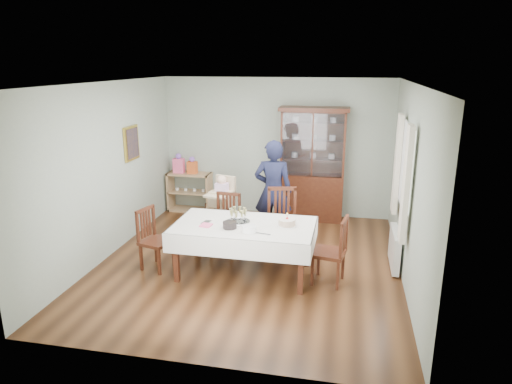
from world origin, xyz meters
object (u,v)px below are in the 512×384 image
(champagne_tray, at_px, (238,218))
(high_chair, at_px, (222,214))
(gift_bag_pink, at_px, (179,164))
(china_cabinet, at_px, (313,163))
(woman, at_px, (273,192))
(sideboard, at_px, (190,192))
(chair_far_right, at_px, (282,236))
(chair_end_left, at_px, (156,251))
(birthday_cake, at_px, (287,223))
(chair_far_left, at_px, (226,235))
(dining_table, at_px, (244,249))
(gift_bag_orange, at_px, (192,166))
(chair_end_right, at_px, (330,263))

(champagne_tray, bearing_deg, high_chair, 115.33)
(gift_bag_pink, bearing_deg, china_cabinet, -0.03)
(woman, bearing_deg, high_chair, 0.50)
(sideboard, bearing_deg, chair_far_right, -40.41)
(china_cabinet, distance_m, gift_bag_pink, 2.71)
(chair_end_left, relative_size, champagne_tray, 2.66)
(sideboard, relative_size, birthday_cake, 3.20)
(chair_far_left, relative_size, gift_bag_pink, 2.36)
(chair_far_left, bearing_deg, sideboard, 128.88)
(dining_table, relative_size, chair_end_left, 2.19)
(birthday_cake, bearing_deg, gift_bag_orange, 131.70)
(champagne_tray, bearing_deg, chair_far_left, 119.72)
(chair_far_left, height_order, high_chair, high_chair)
(chair_end_left, bearing_deg, birthday_cake, -69.55)
(chair_far_left, height_order, birthday_cake, birthday_cake)
(chair_end_left, bearing_deg, champagne_tray, -66.66)
(sideboard, relative_size, chair_far_right, 0.84)
(chair_far_left, bearing_deg, gift_bag_orange, 127.49)
(chair_end_left, height_order, gift_bag_orange, gift_bag_orange)
(dining_table, distance_m, champagne_tray, 0.46)
(chair_far_right, height_order, champagne_tray, chair_far_right)
(chair_far_left, bearing_deg, chair_end_left, -131.14)
(sideboard, distance_m, gift_bag_orange, 0.56)
(sideboard, distance_m, woman, 2.39)
(sideboard, height_order, chair_far_right, chair_far_right)
(chair_far_right, distance_m, chair_end_right, 1.12)
(chair_far_right, distance_m, high_chair, 1.26)
(woman, distance_m, gift_bag_pink, 2.51)
(chair_far_right, relative_size, woman, 0.61)
(gift_bag_pink, bearing_deg, high_chair, -45.85)
(chair_end_right, relative_size, gift_bag_orange, 2.77)
(chair_far_left, xyz_separation_m, chair_end_right, (1.71, -0.76, 0.00))
(china_cabinet, relative_size, gift_bag_pink, 5.42)
(birthday_cake, bearing_deg, chair_far_right, 103.01)
(dining_table, bearing_deg, birthday_cake, 5.42)
(woman, bearing_deg, champagne_tray, 75.03)
(chair_end_left, bearing_deg, chair_far_left, -29.91)
(chair_far_left, xyz_separation_m, birthday_cake, (1.09, -0.67, 0.53))
(chair_far_right, relative_size, gift_bag_orange, 3.09)
(dining_table, height_order, chair_end_left, chair_end_left)
(china_cabinet, bearing_deg, gift_bag_orange, 179.96)
(dining_table, relative_size, chair_far_right, 1.88)
(chair_far_right, distance_m, gift_bag_orange, 2.89)
(chair_far_right, xyz_separation_m, gift_bag_pink, (-2.41, 1.85, 0.66))
(high_chair, relative_size, gift_bag_orange, 3.25)
(woman, relative_size, birthday_cake, 6.25)
(china_cabinet, bearing_deg, gift_bag_pink, 179.97)
(sideboard, distance_m, chair_far_right, 2.89)
(gift_bag_pink, xyz_separation_m, gift_bag_orange, (0.29, 0.00, -0.02))
(chair_end_right, height_order, woman, woman)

